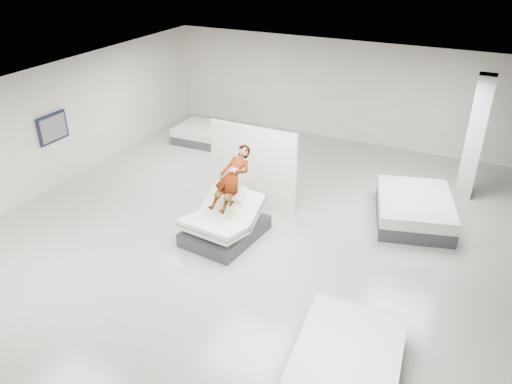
# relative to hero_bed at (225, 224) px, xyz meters

# --- Properties ---
(room) EXTENTS (14.00, 14.04, 3.20)m
(room) POSITION_rel_hero_bed_xyz_m (0.62, -0.05, 1.26)
(room) COLOR beige
(room) RESTS_ON ground
(hero_bed) EXTENTS (1.55, 1.94, 1.10)m
(hero_bed) POSITION_rel_hero_bed_xyz_m (0.00, 0.00, 0.00)
(hero_bed) COLOR #3D3C42
(hero_bed) RESTS_ON floor
(person) EXTENTS (0.74, 1.48, 1.41)m
(person) POSITION_rel_hero_bed_xyz_m (0.03, 0.31, 0.80)
(person) COLOR slate
(person) RESTS_ON hero_bed
(remote) EXTENTS (0.07, 0.15, 0.08)m
(remote) POSITION_rel_hero_bed_xyz_m (0.22, -0.06, 0.62)
(remote) COLOR black
(remote) RESTS_ON person
(divider_panel) EXTENTS (2.28, 0.12, 2.07)m
(divider_panel) POSITION_rel_hero_bed_xyz_m (-0.12, 1.67, 0.69)
(divider_panel) COLOR white
(divider_panel) RESTS_ON floor
(flat_bed_right_far) EXTENTS (2.19, 2.58, 0.61)m
(flat_bed_right_far) POSITION_rel_hero_bed_xyz_m (3.67, 2.61, -0.04)
(flat_bed_right_far) COLOR #3D3C42
(flat_bed_right_far) RESTS_ON floor
(flat_bed_right_near) EXTENTS (1.74, 2.21, 0.57)m
(flat_bed_right_near) POSITION_rel_hero_bed_xyz_m (3.61, -2.60, -0.06)
(flat_bed_right_near) COLOR #3D3C42
(flat_bed_right_near) RESTS_ON floor
(flat_bed_left_far) EXTENTS (1.91, 1.46, 0.52)m
(flat_bed_left_far) POSITION_rel_hero_bed_xyz_m (-3.32, 4.74, -0.08)
(flat_bed_left_far) COLOR #3D3C42
(flat_bed_left_far) RESTS_ON floor
(column) EXTENTS (0.40, 0.40, 3.20)m
(column) POSITION_rel_hero_bed_xyz_m (4.62, 4.45, 1.26)
(column) COLOR white
(column) RESTS_ON floor
(wall_poster) EXTENTS (0.06, 0.95, 0.75)m
(wall_poster) POSITION_rel_hero_bed_xyz_m (-5.31, 0.45, 1.26)
(wall_poster) COLOR black
(wall_poster) RESTS_ON wall_left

